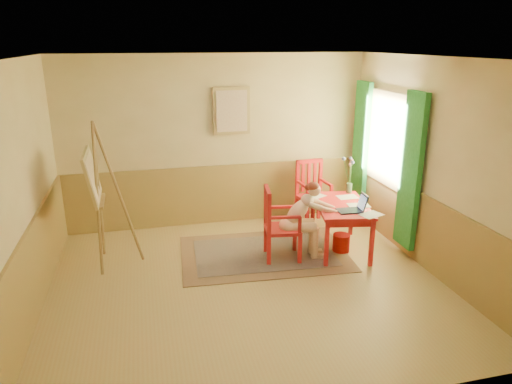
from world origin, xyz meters
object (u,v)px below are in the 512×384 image
object	(u,v)px
table	(341,210)
laptop	(354,208)
chair_left	(279,224)
figure	(303,217)
easel	(96,182)
chair_back	(312,193)

from	to	relation	value
table	laptop	bearing A→B (deg)	-82.28
laptop	chair_left	bearing A→B (deg)	166.60
laptop	figure	bearing A→B (deg)	163.34
easel	chair_left	bearing A→B (deg)	-9.82
table	easel	distance (m)	3.45
table	chair_back	size ratio (longest dim) A/B	1.21
table	figure	world-z (taller)	figure
figure	chair_left	bearing A→B (deg)	173.32
chair_left	chair_back	world-z (taller)	chair_back
figure	laptop	bearing A→B (deg)	-16.66
easel	table	bearing A→B (deg)	-5.84
table	chair_left	xyz separation A→B (m)	(-0.97, -0.07, -0.10)
figure	easel	xyz separation A→B (m)	(-2.76, 0.46, 0.57)
chair_left	laptop	xyz separation A→B (m)	(1.01, -0.24, 0.24)
table	laptop	xyz separation A→B (m)	(0.04, -0.31, 0.14)
table	chair_left	bearing A→B (deg)	-175.73
laptop	easel	bearing A→B (deg)	169.12
chair_back	table	bearing A→B (deg)	-88.34
table	figure	xyz separation A→B (m)	(-0.63, -0.11, -0.01)
table	figure	size ratio (longest dim) A/B	1.16
chair_left	easel	bearing A→B (deg)	170.18
chair_left	easel	size ratio (longest dim) A/B	0.52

